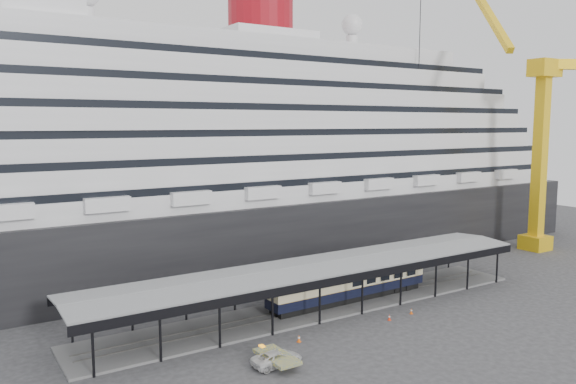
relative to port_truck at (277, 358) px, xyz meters
name	(u,v)px	position (x,y,z in m)	size (l,w,h in m)	color
ground	(347,321)	(11.97, 5.33, -0.64)	(200.00, 200.00, 0.00)	#313133
cruise_ship	(215,141)	(12.02, 37.33, 17.71)	(130.00, 30.00, 43.90)	black
platform_canopy	(319,288)	(11.97, 10.33, 1.72)	(56.00, 9.18, 5.30)	slate
crane_yellow	(535,130)	(59.03, 15.87, 19.32)	(23.83, 18.78, 47.60)	yellow
port_truck	(277,358)	(0.00, 0.00, 0.00)	(2.13, 4.62, 1.28)	silver
pullman_carriage	(349,281)	(16.33, 10.33, 1.95)	(21.78, 3.25, 21.34)	black
traffic_cone_left	(299,338)	(4.54, 3.34, -0.29)	(0.46, 0.46, 0.72)	#FA5F0D
traffic_cone_mid	(389,317)	(16.05, 3.13, -0.32)	(0.43, 0.43, 0.66)	#F5310D
traffic_cone_right	(411,311)	(19.49, 3.33, -0.31)	(0.38, 0.38, 0.66)	#E0550C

